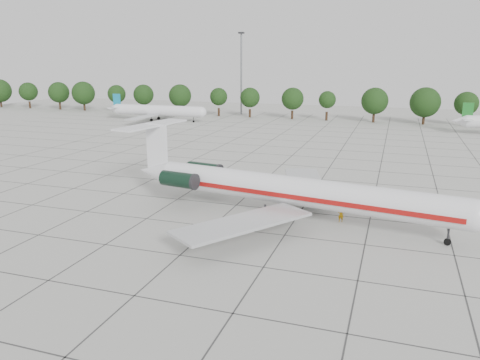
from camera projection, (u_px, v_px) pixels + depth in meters
The scene contains 7 objects.
ground at pixel (236, 205), 57.72m from camera, with size 260.00×260.00×0.00m, color #B2B2AB.
apron_joints at pixel (268, 177), 71.48m from camera, with size 170.00×170.00×0.02m, color #383838.
main_airliner at pixel (280, 189), 52.52m from camera, with size 40.85×31.91×9.64m.
ground_crew at pixel (341, 215), 51.63m from camera, with size 0.62×0.41×1.71m, color #BA810A.
bg_airliner_b at pixel (157, 111), 134.80m from camera, with size 28.24×27.20×7.40m.
tree_line at pixel (293, 99), 137.77m from camera, with size 249.86×8.44×10.22m.
floodlight_mast at pixel (241, 69), 147.74m from camera, with size 1.60×1.60×25.45m.
Camera 1 is at (17.96, -52.05, 17.61)m, focal length 35.00 mm.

